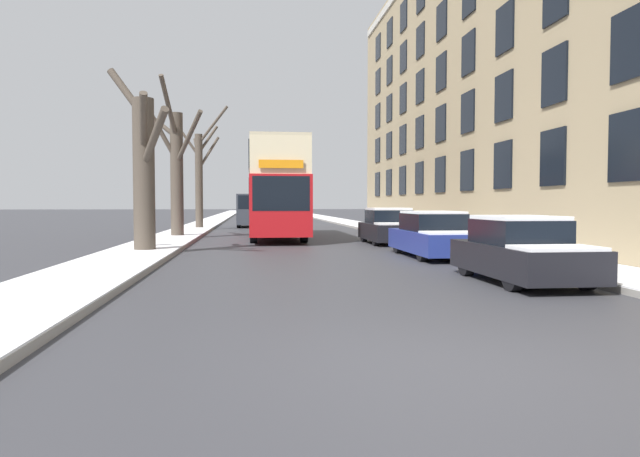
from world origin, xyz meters
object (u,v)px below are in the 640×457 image
parked_car_0 (521,252)px  parked_car_1 (434,236)px  bare_tree_left_0 (144,169)px  bare_tree_left_2 (200,174)px  bare_tree_left_1 (176,166)px  pedestrian_left_sidewalk (139,224)px  oncoming_van (251,209)px  double_decker_bus (276,186)px  parked_car_2 (389,227)px

parked_car_0 → parked_car_1: parked_car_1 is taller
bare_tree_left_0 → bare_tree_left_2: 17.45m
bare_tree_left_1 → pedestrian_left_sidewalk: bare_tree_left_1 is taller
bare_tree_left_2 → parked_car_1: bearing=-65.4°
bare_tree_left_1 → parked_car_1: (9.19, -10.28, -2.76)m
oncoming_van → bare_tree_left_2: bearing=-128.0°
double_decker_bus → parked_car_1: (4.51, -10.03, -1.84)m
bare_tree_left_2 → oncoming_van: 5.71m
double_decker_bus → bare_tree_left_1: bearing=177.0°
parked_car_0 → pedestrian_left_sidewalk: size_ratio=2.25×
parked_car_2 → parked_car_0: bearing=-90.0°
oncoming_van → double_decker_bus: bearing=-85.1°
bare_tree_left_1 → parked_car_2: (9.19, -4.42, -2.73)m
double_decker_bus → parked_car_0: double_decker_bus is taller
parked_car_0 → pedestrian_left_sidewalk: bearing=136.1°
double_decker_bus → parked_car_1: double_decker_bus is taller
bare_tree_left_0 → double_decker_bus: bare_tree_left_0 is taller
bare_tree_left_2 → pedestrian_left_sidewalk: (-0.70, -15.93, -2.57)m
double_decker_bus → pedestrian_left_sidewalk: size_ratio=5.99×
parked_car_2 → pedestrian_left_sidewalk: bearing=-165.7°
bare_tree_left_1 → parked_car_1: 14.06m
bare_tree_left_0 → bare_tree_left_2: size_ratio=0.79×
parked_car_2 → oncoming_van: bearing=107.8°
bare_tree_left_1 → parked_car_2: size_ratio=1.84×
parked_car_2 → oncoming_van: 18.52m
parked_car_2 → bare_tree_left_0: bearing=-156.7°
parked_car_0 → parked_car_1: (0.00, 5.80, 0.01)m
double_decker_bus → parked_car_2: (4.51, -4.17, -1.82)m
parked_car_2 → double_decker_bus: bearing=137.2°
bare_tree_left_2 → pedestrian_left_sidewalk: 16.15m
double_decker_bus → pedestrian_left_sidewalk: 8.47m
pedestrian_left_sidewalk → bare_tree_left_0: bearing=26.1°
bare_tree_left_2 → bare_tree_left_0: bearing=-90.8°
bare_tree_left_2 → parked_car_0: bearing=-70.6°
bare_tree_left_0 → bare_tree_left_2: bearing=89.2°
bare_tree_left_0 → double_decker_bus: 9.33m
bare_tree_left_1 → parked_car_0: 18.72m
bare_tree_left_1 → double_decker_bus: size_ratio=0.70×
double_decker_bus → parked_car_0: (4.51, -15.83, -1.85)m
parked_car_0 → parked_car_2: size_ratio=0.99×
bare_tree_left_0 → oncoming_van: size_ratio=1.21×
parked_car_0 → parked_car_2: (0.00, 11.66, 0.03)m
parked_car_2 → pedestrian_left_sidewalk: (-9.58, -2.43, 0.27)m
bare_tree_left_1 → parked_car_2: bearing=-25.7°
parked_car_0 → pedestrian_left_sidewalk: pedestrian_left_sidewalk is taller
double_decker_bus → parked_car_2: 6.41m
bare_tree_left_2 → oncoming_van: bearing=52.0°
bare_tree_left_1 → parked_car_1: bare_tree_left_1 is taller
bare_tree_left_1 → oncoming_van: bearing=75.0°
parked_car_1 → double_decker_bus: bearing=114.2°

